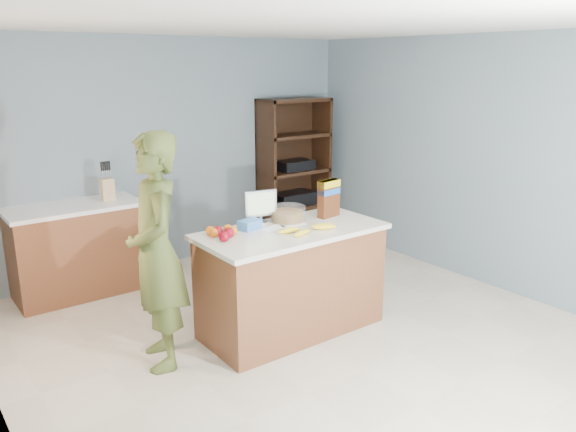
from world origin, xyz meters
TOP-DOWN VIEW (x-y plane):
  - floor at (0.00, 0.00)m, footprint 4.50×5.00m
  - walls at (0.00, 0.00)m, footprint 4.52×5.02m
  - counter_peninsula at (0.00, 0.30)m, footprint 1.56×0.76m
  - back_cabinet at (-1.20, 2.20)m, footprint 1.24×0.62m
  - shelving_unit at (1.55, 2.35)m, footprint 0.90×0.40m
  - person at (-1.11, 0.46)m, footprint 0.56×0.72m
  - knife_block at (-0.86, 2.19)m, footprint 0.12×0.10m
  - envelopes at (-0.01, 0.41)m, footprint 0.43×0.16m
  - bananas at (0.07, 0.15)m, footprint 0.50×0.19m
  - apples at (-0.58, 0.41)m, footprint 0.16×0.23m
  - oranges at (-0.56, 0.51)m, footprint 0.21×0.19m
  - blue_carton at (-0.28, 0.50)m, footprint 0.20×0.16m
  - salad_bowl at (0.12, 0.51)m, footprint 0.30×0.30m
  - tv at (-0.10, 0.61)m, footprint 0.28×0.12m
  - cereal_box at (0.49, 0.41)m, footprint 0.23×0.11m

SIDE VIEW (x-z plane):
  - floor at x=0.00m, z-range -0.01..0.01m
  - counter_peninsula at x=0.00m, z-range -0.03..0.87m
  - back_cabinet at x=-1.20m, z-range 0.00..0.90m
  - shelving_unit at x=1.55m, z-range -0.04..1.76m
  - person at x=-1.11m, z-range 0.00..1.77m
  - envelopes at x=-0.01m, z-range 0.90..0.90m
  - bananas at x=0.07m, z-range 0.90..0.94m
  - oranges at x=-0.56m, z-range 0.90..0.97m
  - blue_carton at x=-0.28m, z-range 0.90..0.98m
  - apples at x=-0.58m, z-range 0.90..0.98m
  - salad_bowl at x=0.12m, z-range 0.89..1.02m
  - knife_block at x=-0.86m, z-range 0.86..1.17m
  - tv at x=-0.10m, z-range 0.92..1.20m
  - cereal_box at x=0.49m, z-range 0.93..1.26m
  - walls at x=0.00m, z-range 0.40..2.91m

